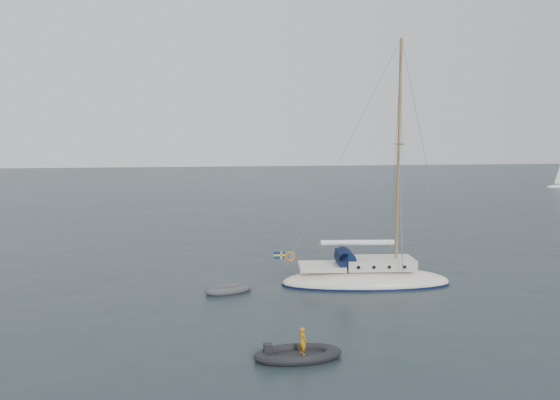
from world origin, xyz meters
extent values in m
plane|color=black|center=(0.00, 0.00, 0.00)|extent=(300.00, 300.00, 0.00)
ellipsoid|color=white|center=(2.90, 2.16, 0.16)|extent=(9.59, 2.98, 1.60)
cube|color=beige|center=(3.64, 2.16, 1.26)|extent=(3.84, 2.02, 0.59)
cube|color=white|center=(0.34, 2.16, 1.09)|extent=(2.56, 2.02, 0.27)
cylinder|color=#0C1734|center=(1.67, 2.16, 1.55)|extent=(1.02, 1.76, 1.02)
cube|color=#0C1734|center=(1.46, 2.16, 1.76)|extent=(0.48, 1.76, 0.43)
cylinder|color=olive|center=(4.60, 2.16, 7.35)|extent=(0.16, 0.16, 12.79)
cylinder|color=olive|center=(4.60, 2.16, 7.99)|extent=(0.05, 2.34, 0.05)
cylinder|color=olive|center=(2.36, 2.16, 2.40)|extent=(4.48, 0.11, 0.11)
cylinder|color=white|center=(2.36, 2.16, 2.45)|extent=(4.16, 0.30, 0.30)
cylinder|color=#95959D|center=(-1.36, 2.16, 1.54)|extent=(0.04, 2.34, 0.04)
torus|color=orange|center=(-1.42, 2.80, 1.54)|extent=(0.58, 0.11, 0.58)
cylinder|color=olive|center=(-1.74, 2.16, 1.44)|extent=(0.03, 0.03, 0.96)
cube|color=navy|center=(-2.06, 2.16, 1.76)|extent=(0.64, 0.02, 0.40)
cube|color=yellow|center=(-2.06, 2.16, 1.76)|extent=(0.66, 0.03, 0.10)
cube|color=yellow|center=(-1.94, 2.16, 1.76)|extent=(0.10, 0.03, 0.43)
cylinder|color=black|center=(2.26, 3.18, 1.26)|extent=(0.19, 0.06, 0.19)
cylinder|color=black|center=(2.26, 1.13, 1.26)|extent=(0.19, 0.06, 0.19)
cylinder|color=black|center=(3.11, 3.18, 1.26)|extent=(0.19, 0.06, 0.19)
cylinder|color=black|center=(3.11, 1.13, 1.26)|extent=(0.19, 0.06, 0.19)
cylinder|color=black|center=(3.96, 3.18, 1.26)|extent=(0.19, 0.06, 0.19)
cylinder|color=black|center=(3.96, 1.13, 1.26)|extent=(0.19, 0.06, 0.19)
cylinder|color=black|center=(4.82, 3.18, 1.26)|extent=(0.19, 0.06, 0.19)
cylinder|color=black|center=(4.82, 1.13, 1.26)|extent=(0.19, 0.06, 0.19)
cube|color=#49494D|center=(-4.95, 2.02, 0.12)|extent=(1.64, 0.67, 0.10)
cube|color=black|center=(-3.17, -7.53, 0.12)|extent=(2.11, 0.88, 0.11)
cube|color=black|center=(-4.32, -7.53, 0.40)|extent=(0.31, 0.31, 0.53)
imported|color=orange|center=(-3.00, -7.53, 0.68)|extent=(0.38, 0.45, 1.05)
camera|label=1|loc=(-7.39, -26.84, 8.15)|focal=35.00mm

